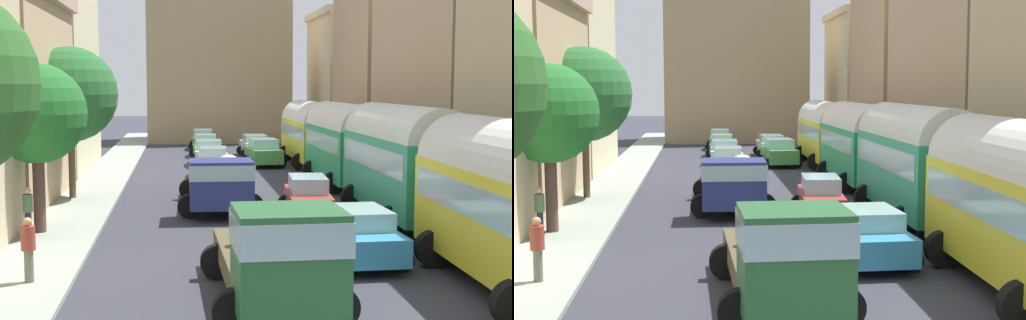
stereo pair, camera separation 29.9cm
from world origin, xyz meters
TOP-DOWN VIEW (x-y plane):
  - ground_plane at (0.00, 27.00)m, footprint 154.00×154.00m
  - sidewalk_left at (-7.25, 27.00)m, footprint 2.50×70.00m
  - sidewalk_right at (7.25, 27.00)m, footprint 2.50×70.00m
  - building_left_3 at (-11.28, 32.59)m, footprint 5.57×11.03m
  - building_right_2 at (11.21, 27.62)m, footprint 5.96×13.23m
  - building_right_3 at (10.64, 40.38)m, footprint 4.71×10.46m
  - building_right_4 at (11.00, 51.81)m, footprint 5.49×10.54m
  - distant_church at (-0.00, 53.05)m, footprint 12.02×7.36m
  - parked_bus_1 at (4.60, 15.50)m, footprint 3.24×8.16m
  - parked_bus_2 at (4.60, 24.50)m, footprint 3.31×8.04m
  - parked_bus_3 at (4.60, 33.50)m, footprint 3.30×8.42m
  - cargo_truck_0 at (-1.27, 5.45)m, footprint 3.12×6.79m
  - cargo_truck_1 at (-1.82, 18.10)m, footprint 3.24×7.24m
  - car_0 at (-1.60, 28.75)m, footprint 2.35×4.15m
  - car_1 at (-1.60, 34.25)m, footprint 2.36×3.95m
  - car_2 at (-1.60, 39.75)m, footprint 2.31×3.79m
  - car_3 at (-1.60, 45.25)m, footprint 2.24×4.21m
  - car_4 at (1.56, 9.75)m, footprint 2.45×4.00m
  - car_5 at (1.42, 16.79)m, footprint 2.30×4.20m
  - car_6 at (1.67, 33.37)m, footprint 2.49×3.89m
  - car_7 at (1.78, 39.45)m, footprint 2.36×4.06m
  - pedestrian_0 at (-7.02, 8.10)m, footprint 0.49×0.49m
  - pedestrian_1 at (-8.08, 13.24)m, footprint 0.35×0.35m
  - roadside_tree_1 at (-7.90, 14.18)m, footprint 3.23×3.23m
  - roadside_tree_2 at (-7.90, 21.32)m, footprint 4.00×4.00m

SIDE VIEW (x-z plane):
  - ground_plane at x=0.00m, z-range 0.00..0.00m
  - sidewalk_left at x=-7.25m, z-range 0.00..0.14m
  - sidewalk_right at x=7.25m, z-range 0.00..0.14m
  - car_2 at x=-1.60m, z-range 0.00..1.50m
  - car_7 at x=1.78m, z-range 0.02..1.49m
  - car_5 at x=1.42m, z-range 0.00..1.51m
  - car_3 at x=-1.60m, z-range 0.01..1.50m
  - car_4 at x=1.56m, z-range 0.01..1.53m
  - car_1 at x=-1.60m, z-range 0.00..1.54m
  - car_0 at x=-1.60m, z-range 0.01..1.59m
  - car_6 at x=1.67m, z-range 0.00..1.65m
  - pedestrian_0 at x=-7.02m, z-range 0.12..1.86m
  - pedestrian_1 at x=-8.08m, z-range 0.15..1.89m
  - cargo_truck_1 at x=-1.82m, z-range 0.06..2.24m
  - cargo_truck_0 at x=-1.27m, z-range 0.03..2.56m
  - parked_bus_3 at x=4.60m, z-range 0.20..4.11m
  - parked_bus_2 at x=4.60m, z-range 0.22..4.26m
  - parked_bus_1 at x=4.60m, z-range 0.25..4.46m
  - roadside_tree_1 at x=-7.90m, z-range 1.16..6.78m
  - roadside_tree_2 at x=-7.90m, z-range 1.25..7.77m
  - building_right_4 at x=11.00m, z-range 0.03..11.21m
  - building_left_3 at x=-11.28m, z-range 0.00..11.54m
  - building_right_3 at x=10.64m, z-range 0.02..12.44m
  - distant_church at x=0.00m, z-range -3.18..16.53m
  - building_right_2 at x=11.21m, z-range 0.02..14.38m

